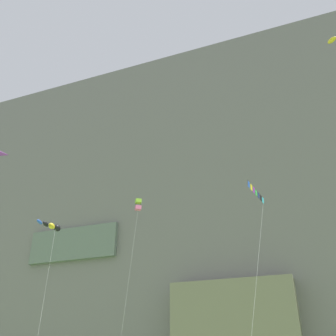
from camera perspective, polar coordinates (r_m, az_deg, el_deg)
cliff_face at (r=77.32m, az=11.00°, el=-5.97°), size 180.00×33.17×60.36m
kite_windsock_low_right at (r=34.40m, az=-16.87°, el=-8.35°), size 1.87×3.54×13.29m
kite_banner_far_right at (r=21.58m, az=12.91°, el=-6.07°), size 1.72×2.88×10.97m
kite_box_front_field at (r=38.87m, az=-4.48°, el=-5.61°), size 0.97×2.45×17.34m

